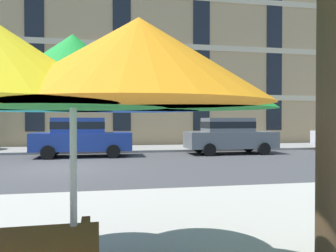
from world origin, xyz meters
TOP-DOWN VIEW (x-y plane):
  - ground_plane at (0.00, 0.00)m, footprint 120.00×120.00m
  - sidewalk_far at (0.00, 6.80)m, footprint 56.00×3.60m
  - apartment_building at (-0.00, 14.99)m, footprint 41.13×12.08m
  - sedan_blue at (0.46, 3.70)m, footprint 4.40×1.98m
  - sedan_gray at (7.59, 3.70)m, footprint 4.40×1.98m
  - patio_umbrella at (1.26, -9.00)m, footprint 3.56×3.31m

SIDE VIEW (x-z plane):
  - ground_plane at x=0.00m, z-range 0.00..0.00m
  - sidewalk_far at x=0.00m, z-range 0.00..0.12m
  - sedan_blue at x=0.46m, z-range 0.06..1.84m
  - sedan_gray at x=7.59m, z-range 0.06..1.84m
  - patio_umbrella at x=1.26m, z-range 0.85..3.24m
  - apartment_building at x=0.00m, z-range 0.00..19.20m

